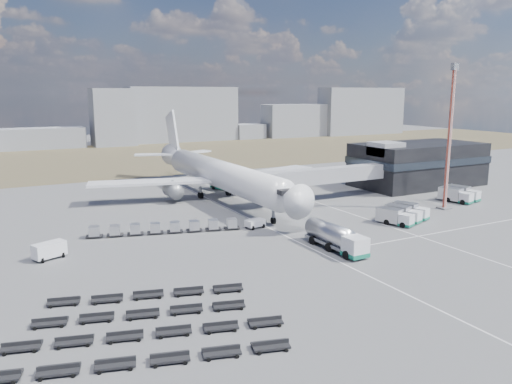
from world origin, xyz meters
name	(u,v)px	position (x,y,z in m)	size (l,w,h in m)	color
ground	(302,237)	(0.00, 0.00, 0.00)	(420.00, 420.00, 0.00)	#565659
grass_strip	(128,157)	(0.00, 110.00, 0.01)	(420.00, 90.00, 0.01)	brown
lane_markings	(342,225)	(9.77, 3.00, 0.01)	(47.12, 110.00, 0.01)	silver
terminal	(417,163)	(47.77, 23.96, 5.25)	(30.40, 16.40, 11.00)	black
jet_bridge	(314,177)	(15.90, 20.42, 5.05)	(30.30, 3.80, 7.05)	#939399
airliner	(217,173)	(0.00, 32.38, 5.29)	(51.59, 64.53, 17.62)	white
skyline	(144,121)	(17.23, 150.83, 9.78)	(307.75, 26.52, 24.20)	gray
fuel_tanker	(336,237)	(0.62, -7.47, 1.82)	(3.06, 11.30, 3.64)	white
pushback_tug	(255,224)	(-4.00, 8.00, 0.71)	(3.13, 1.76, 1.43)	white
utility_van	(49,251)	(-35.30, 7.07, 1.12)	(4.17, 1.89, 2.24)	white
catering_truck	(224,183)	(4.95, 39.96, 1.64)	(4.82, 7.51, 3.20)	white
service_trucks_near	(403,214)	(20.43, 0.00, 1.34)	(9.75, 8.57, 2.47)	white
service_trucks_far	(459,194)	(42.30, 6.80, 1.44)	(6.91, 7.69, 2.64)	white
uld_row	(165,228)	(-17.98, 11.69, 0.96)	(23.30, 7.55, 1.60)	black
baggage_dollies	(143,324)	(-29.74, -18.33, 0.39)	(26.89, 20.90, 0.78)	black
floodlight_mast	(449,138)	(34.19, 3.30, 13.48)	(2.54, 2.08, 26.89)	#AB2F1B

